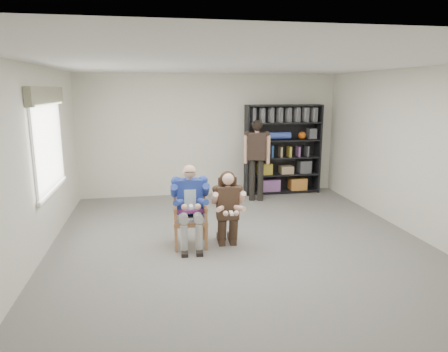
{
  "coord_description": "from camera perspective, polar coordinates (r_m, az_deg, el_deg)",
  "views": [
    {
      "loc": [
        -1.33,
        -5.7,
        2.44
      ],
      "look_at": [
        -0.2,
        0.6,
        1.05
      ],
      "focal_mm": 32.0,
      "sensor_mm": 36.0,
      "label": 1
    }
  ],
  "objects": [
    {
      "name": "floor",
      "position": [
        6.34,
        2.78,
        -10.39
      ],
      "size": [
        6.0,
        7.0,
        0.01
      ],
      "primitive_type": "cube",
      "color": "slate",
      "rests_on": "ground"
    },
    {
      "name": "standing_man",
      "position": [
        8.84,
        4.68,
        2.13
      ],
      "size": [
        0.62,
        0.45,
        1.79
      ],
      "primitive_type": null,
      "rotation": [
        0.0,
        0.0,
        -0.28
      ],
      "color": "black",
      "rests_on": "floor"
    },
    {
      "name": "window_left",
      "position": [
        6.94,
        -23.66,
        4.52
      ],
      "size": [
        0.16,
        2.0,
        1.75
      ],
      "primitive_type": null,
      "color": "white",
      "rests_on": "room_shell"
    },
    {
      "name": "kneeling_woman",
      "position": [
        6.26,
        0.57,
        -4.83
      ],
      "size": [
        0.54,
        0.83,
        1.2
      ],
      "primitive_type": null,
      "rotation": [
        0.0,
        0.0,
        -0.05
      ],
      "color": "#33231B",
      "rests_on": "floor"
    },
    {
      "name": "room_shell",
      "position": [
        5.95,
        2.92,
        2.16
      ],
      "size": [
        6.0,
        7.0,
        2.8
      ],
      "primitive_type": null,
      "color": "silver",
      "rests_on": "ground"
    },
    {
      "name": "seated_man",
      "position": [
        6.28,
        -4.86,
        -4.28
      ],
      "size": [
        0.6,
        0.82,
        1.32
      ],
      "primitive_type": null,
      "rotation": [
        0.0,
        0.0,
        -0.05
      ],
      "color": "navy",
      "rests_on": "floor"
    },
    {
      "name": "bookshelf",
      "position": [
        9.58,
        8.4,
        3.77
      ],
      "size": [
        1.8,
        0.38,
        2.1
      ],
      "primitive_type": null,
      "color": "black",
      "rests_on": "floor"
    },
    {
      "name": "armchair",
      "position": [
        6.32,
        -4.84,
        -5.6
      ],
      "size": [
        0.61,
        0.59,
        1.01
      ],
      "primitive_type": null,
      "rotation": [
        0.0,
        0.0,
        -0.05
      ],
      "color": "#94562E",
      "rests_on": "floor"
    }
  ]
}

